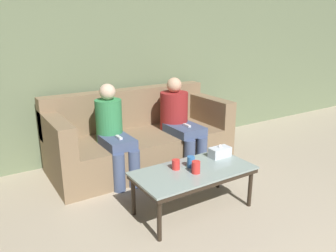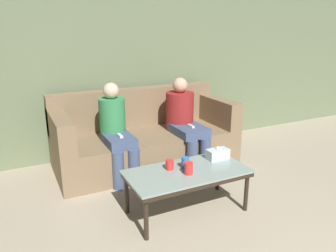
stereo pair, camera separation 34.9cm
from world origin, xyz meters
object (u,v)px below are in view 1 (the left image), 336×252
couch (140,139)px  coffee_table (194,174)px  cup_near_right (176,165)px  seated_person_mid_left (179,119)px  tissue_box (220,152)px  cup_far_center (196,167)px  seated_person_left_end (113,131)px  cup_near_left (191,162)px

couch → coffee_table: size_ratio=1.99×
cup_near_right → seated_person_mid_left: size_ratio=0.09×
tissue_box → cup_far_center: bearing=-157.6°
couch → seated_person_left_end: size_ratio=2.05×
cup_near_left → cup_near_right: (-0.14, 0.04, -0.01)m
coffee_table → cup_near_left: 0.11m
cup_near_left → tissue_box: 0.40m
coffee_table → seated_person_mid_left: 1.20m
cup_near_right → seated_person_left_end: (-0.21, 0.95, 0.11)m
cup_far_center → seated_person_mid_left: size_ratio=0.10×
tissue_box → coffee_table: bearing=-164.6°
coffee_table → seated_person_left_end: 1.12m
cup_far_center → seated_person_left_end: seated_person_left_end is taller
cup_near_left → tissue_box: size_ratio=0.48×
coffee_table → cup_near_right: size_ratio=12.15×
tissue_box → cup_near_right: bearing=-178.4°
cup_near_right → tissue_box: tissue_box is taller
coffee_table → cup_near_right: (-0.13, 0.10, 0.09)m
seated_person_left_end → seated_person_mid_left: seated_person_left_end is taller
cup_near_left → tissue_box: (0.40, 0.05, -0.00)m
couch → coffee_table: bearing=-94.6°
coffee_table → cup_near_left: size_ratio=10.56×
cup_far_center → couch: bearing=84.5°
couch → cup_near_left: (-0.09, -1.22, 0.14)m
cup_near_left → coffee_table: bearing=-101.3°
cup_far_center → seated_person_mid_left: bearing=62.9°
cup_near_left → seated_person_left_end: seated_person_left_end is taller
coffee_table → cup_near_right: cup_near_right is taller
tissue_box → seated_person_left_end: bearing=128.9°
cup_far_center → tissue_box: size_ratio=0.51×
coffee_table → cup_near_left: cup_near_left is taller
coffee_table → seated_person_left_end: size_ratio=1.03×
couch → tissue_box: size_ratio=10.15×
cup_near_left → seated_person_mid_left: 1.13m
cup_far_center → tissue_box: bearing=22.4°
cup_far_center → tissue_box: (0.44, 0.18, -0.00)m
couch → seated_person_left_end: (-0.44, -0.23, 0.24)m
tissue_box → seated_person_left_end: size_ratio=0.20×
seated_person_mid_left → tissue_box: bearing=-98.2°
couch → seated_person_mid_left: bearing=-27.5°
cup_near_right → seated_person_left_end: size_ratio=0.09×
cup_near_left → seated_person_left_end: bearing=109.7°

